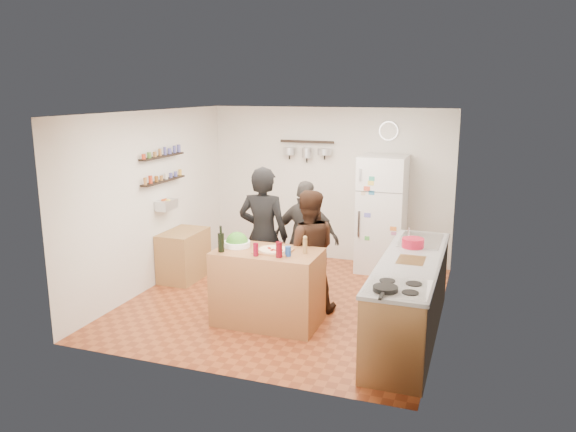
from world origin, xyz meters
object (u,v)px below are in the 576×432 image
at_px(person_left, 263,236).
at_px(skillet, 385,289).
at_px(counter_run, 409,299).
at_px(salt_canister, 288,251).
at_px(person_center, 308,251).
at_px(wall_clock, 389,131).
at_px(fridge, 382,214).
at_px(wine_bottle, 221,243).
at_px(pepper_mill, 305,246).
at_px(prep_island, 268,287).
at_px(person_back, 306,239).
at_px(side_table, 184,255).
at_px(red_bowl, 413,243).
at_px(salad_bowl, 237,244).

height_order(person_left, skillet, person_left).
xyz_separation_m(person_left, counter_run, (1.96, -0.43, -0.46)).
bearing_deg(skillet, salt_canister, 147.79).
distance_m(person_center, wall_clock, 2.71).
bearing_deg(counter_run, fridge, 108.06).
height_order(wine_bottle, pepper_mill, wine_bottle).
height_order(prep_island, person_left, person_left).
height_order(person_center, counter_run, person_center).
relative_size(person_back, side_table, 1.99).
xyz_separation_m(wine_bottle, person_left, (0.19, 0.84, -0.11)).
distance_m(person_back, counter_run, 1.80).
distance_m(salt_canister, person_left, 0.96).
height_order(counter_run, skillet, skillet).
height_order(person_left, red_bowl, person_left).
bearing_deg(side_table, salt_canister, -30.28).
xyz_separation_m(pepper_mill, person_center, (-0.13, 0.51, -0.21)).
distance_m(person_center, person_back, 0.55).
bearing_deg(salt_canister, prep_island, 158.20).
bearing_deg(prep_island, salt_canister, -21.80).
xyz_separation_m(skillet, red_bowl, (0.05, 1.61, 0.03)).
height_order(prep_island, pepper_mill, pepper_mill).
height_order(wine_bottle, skillet, wine_bottle).
bearing_deg(salad_bowl, wall_clock, 64.40).
xyz_separation_m(prep_island, side_table, (-1.78, 1.10, -0.09)).
xyz_separation_m(prep_island, skillet, (1.56, -0.91, 0.49)).
relative_size(person_left, fridge, 1.01).
distance_m(red_bowl, side_table, 3.47).
bearing_deg(red_bowl, counter_run, -84.31).
bearing_deg(pepper_mill, person_left, 142.92).
bearing_deg(salt_canister, salad_bowl, 166.72).
height_order(salt_canister, person_back, person_back).
height_order(salt_canister, red_bowl, red_bowl).
bearing_deg(red_bowl, wine_bottle, -156.58).
distance_m(person_center, red_bowl, 1.31).
bearing_deg(salt_canister, side_table, 149.72).
height_order(counter_run, red_bowl, red_bowl).
distance_m(wine_bottle, red_bowl, 2.30).
bearing_deg(prep_island, wine_bottle, -156.25).
bearing_deg(fridge, pepper_mill, -100.62).
relative_size(pepper_mill, red_bowl, 0.63).
relative_size(skillet, wall_clock, 0.79).
height_order(person_center, fridge, fridge).
height_order(salt_canister, skillet, salt_canister).
bearing_deg(skillet, person_back, 125.60).
bearing_deg(person_back, person_center, 113.23).
xyz_separation_m(person_back, counter_run, (1.53, -0.89, -0.34)).
height_order(red_bowl, side_table, red_bowl).
bearing_deg(wine_bottle, pepper_mill, 15.87).
relative_size(prep_island, person_back, 0.79).
xyz_separation_m(salt_canister, person_center, (0.02, 0.68, -0.18)).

